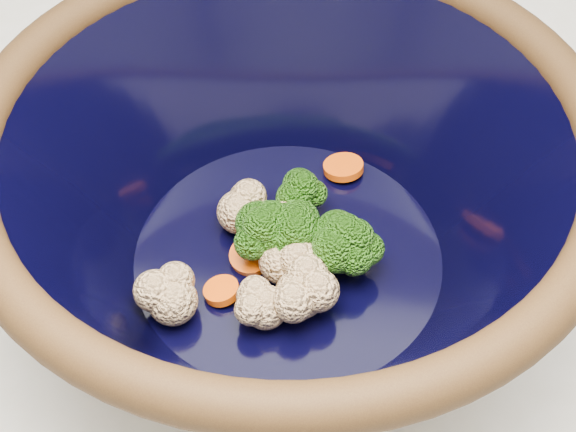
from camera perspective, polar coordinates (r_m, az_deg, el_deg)
The scene contains 2 objects.
mixing_bowl at distance 0.53m, azimuth 0.00°, elevation 1.19°, with size 0.40×0.40×0.17m.
vegetable_pile at distance 0.55m, azimuth 0.02°, elevation -1.57°, with size 0.15×0.18×0.05m.
Camera 1 is at (0.00, -0.36, 1.39)m, focal length 50.00 mm.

